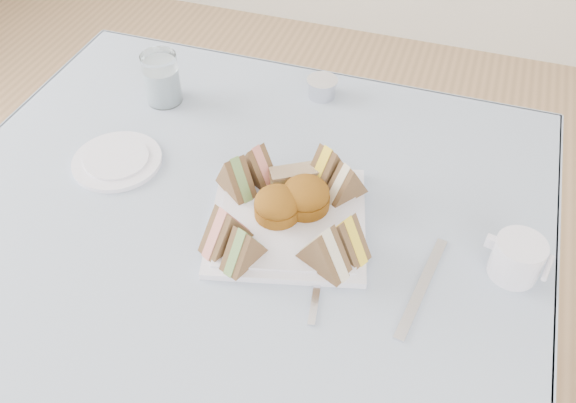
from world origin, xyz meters
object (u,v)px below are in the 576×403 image
(table, at_px, (234,362))
(water_glass, at_px, (162,78))
(creamer_jug, at_px, (517,258))
(serving_plate, at_px, (288,221))

(table, distance_m, water_glass, 0.58)
(table, height_order, creamer_jug, creamer_jug)
(water_glass, bearing_deg, serving_plate, -35.26)
(table, height_order, serving_plate, serving_plate)
(creamer_jug, bearing_deg, table, -158.23)
(serving_plate, height_order, water_glass, water_glass)
(water_glass, height_order, creamer_jug, water_glass)
(table, relative_size, creamer_jug, 12.19)
(table, bearing_deg, water_glass, 128.79)
(water_glass, xyz_separation_m, creamer_jug, (0.69, -0.23, -0.02))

